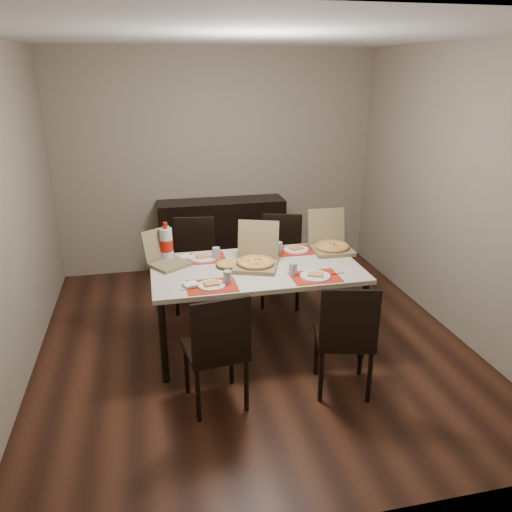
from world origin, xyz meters
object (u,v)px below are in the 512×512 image
object	(u,v)px
sideboard	(222,236)
chair_far_left	(195,259)
chair_near_right	(346,335)
dip_bowl	(267,256)
soda_bottle	(166,244)
dining_table	(256,274)
pizza_box_center	(256,260)
chair_near_left	(217,347)
chair_far_right	(281,255)

from	to	relation	value
sideboard	chair_far_left	distance (m)	0.96
chair_near_right	dip_bowl	size ratio (longest dim) A/B	7.86
soda_bottle	chair_near_right	bearing A→B (deg)	-44.84
dining_table	pizza_box_center	xyz separation A→B (m)	(0.00, 0.01, 0.12)
pizza_box_center	dip_bowl	xyz separation A→B (m)	(0.14, 0.18, -0.04)
sideboard	soda_bottle	size ratio (longest dim) A/B	4.24
chair_far_left	dip_bowl	xyz separation A→B (m)	(0.59, -0.73, 0.25)
soda_bottle	chair_near_left	bearing A→B (deg)	-77.04
chair_far_right	dip_bowl	size ratio (longest dim) A/B	7.86
chair_far_left	soda_bottle	size ratio (longest dim) A/B	2.63
chair_near_right	dip_bowl	world-z (taller)	chair_near_right
dining_table	dip_bowl	xyz separation A→B (m)	(0.14, 0.20, 0.08)
chair_far_left	chair_far_right	world-z (taller)	same
chair_far_left	soda_bottle	distance (m)	0.76
chair_near_left	dip_bowl	bearing A→B (deg)	59.59
chair_near_left	pizza_box_center	bearing A→B (deg)	61.17
pizza_box_center	dip_bowl	distance (m)	0.24
sideboard	chair_far_right	world-z (taller)	chair_far_right
dining_table	chair_near_left	bearing A→B (deg)	-118.94
sideboard	dip_bowl	distance (m)	1.63
chair_far_left	dip_bowl	bearing A→B (deg)	-50.85
sideboard	dining_table	distance (m)	1.80
sideboard	chair_far_right	size ratio (longest dim) A/B	1.61
chair_near_left	chair_far_right	world-z (taller)	same
sideboard	pizza_box_center	xyz separation A→B (m)	(0.03, -1.78, 0.36)
chair_far_right	pizza_box_center	bearing A→B (deg)	-118.86
dip_bowl	sideboard	bearing A→B (deg)	96.10
soda_bottle	dip_bowl	bearing A→B (deg)	-8.82
chair_far_right	dip_bowl	bearing A→B (deg)	-116.20
chair_far_left	dip_bowl	world-z (taller)	chair_far_left
chair_near_right	dip_bowl	distance (m)	1.17
dip_bowl	chair_far_left	bearing A→B (deg)	129.15
chair_near_left	chair_far_right	distance (m)	1.93
chair_near_left	dip_bowl	size ratio (longest dim) A/B	7.86
dining_table	chair_far_right	bearing A→B (deg)	61.26
dining_table	soda_bottle	size ratio (longest dim) A/B	5.09
dining_table	chair_far_left	distance (m)	1.04
chair_far_right	pizza_box_center	size ratio (longest dim) A/B	1.85
chair_far_left	chair_far_right	xyz separation A→B (m)	(0.91, -0.08, 0.00)
chair_far_left	soda_bottle	xyz separation A→B (m)	(-0.30, -0.59, 0.39)
chair_far_left	pizza_box_center	bearing A→B (deg)	-63.64
sideboard	chair_near_right	world-z (taller)	chair_near_right
chair_near_left	chair_near_right	bearing A→B (deg)	-2.20
dining_table	dip_bowl	distance (m)	0.26
dining_table	chair_near_left	distance (m)	0.99
dining_table	pizza_box_center	distance (m)	0.12
chair_far_right	soda_bottle	distance (m)	1.36
dip_bowl	soda_bottle	world-z (taller)	soda_bottle
sideboard	chair_far_left	world-z (taller)	chair_far_left
chair_far_right	dip_bowl	world-z (taller)	chair_far_right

